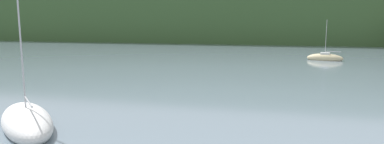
{
  "coord_description": "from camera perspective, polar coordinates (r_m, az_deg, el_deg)",
  "views": [
    {
      "loc": [
        6.45,
        23.34,
        6.18
      ],
      "look_at": [
        0.0,
        48.78,
        2.23
      ],
      "focal_mm": 31.05,
      "sensor_mm": 36.0,
      "label": 1
    }
  ],
  "objects": [
    {
      "name": "sailboat_mid_8",
      "position": [
        21.98,
        -26.51,
        -7.62
      ],
      "size": [
        7.43,
        7.16,
        10.09
      ],
      "rotation": [
        0.0,
        0.0,
        2.39
      ],
      "color": "white",
      "rests_on": "ground_plane"
    },
    {
      "name": "wooded_hillside",
      "position": [
        135.99,
        10.43,
        9.13
      ],
      "size": [
        352.0,
        74.54,
        47.17
      ],
      "color": "#38562D",
      "rests_on": "ground_plane"
    },
    {
      "name": "sailboat_far_9",
      "position": [
        58.51,
        21.85,
        2.25
      ],
      "size": [
        5.81,
        2.9,
        7.05
      ],
      "rotation": [
        0.0,
        0.0,
        2.92
      ],
      "color": "#CCBC8E",
      "rests_on": "ground_plane"
    }
  ]
}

